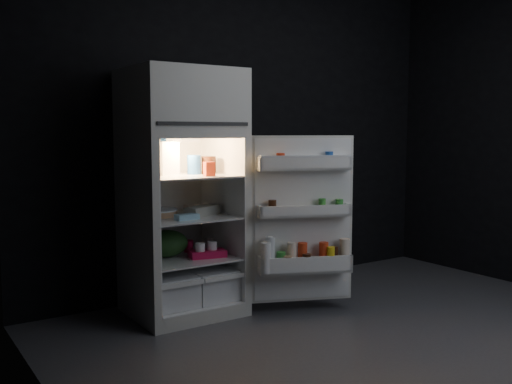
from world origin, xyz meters
TOP-DOWN VIEW (x-y plane):
  - floor at (0.00, 0.00)m, footprint 4.00×3.40m
  - wall_back at (0.00, 1.70)m, footprint 4.00×0.00m
  - wall_left at (-2.00, 0.00)m, footprint 0.00×3.40m
  - refrigerator at (-0.82, 1.32)m, footprint 0.76×0.71m
  - fridge_door at (-0.10, 0.80)m, footprint 0.74×0.45m
  - milk_jug at (-0.93, 1.37)m, footprint 0.20×0.20m
  - mayo_jar at (-0.72, 1.30)m, footprint 0.13×0.13m
  - jam_jar at (-0.61, 1.28)m, footprint 0.14×0.14m
  - amber_bottle at (-1.09, 1.39)m, footprint 0.10×0.10m
  - small_carton at (-0.72, 1.08)m, footprint 0.07×0.06m
  - egg_carton at (-0.70, 1.22)m, footprint 0.32×0.22m
  - pie at (-0.99, 1.39)m, footprint 0.32×0.32m
  - flat_package at (-0.88, 1.11)m, footprint 0.17×0.09m
  - wrapped_pkg at (-0.66, 1.45)m, footprint 0.12×0.11m
  - produce_bag at (-0.93, 1.34)m, footprint 0.34×0.29m
  - yogurt_tray at (-0.69, 1.17)m, footprint 0.29×0.19m
  - small_can_red at (-0.72, 1.40)m, footprint 0.09×0.09m
  - small_can_silver at (-0.54, 1.41)m, footprint 0.08×0.08m

SIDE VIEW (x-z plane):
  - floor at x=0.00m, z-range 0.00..0.00m
  - yogurt_tray at x=-0.69m, z-range 0.43..0.48m
  - small_can_red at x=-0.72m, z-range 0.43..0.52m
  - small_can_silver at x=-0.54m, z-range 0.43..0.52m
  - produce_bag at x=-0.93m, z-range 0.43..0.62m
  - fridge_door at x=-0.10m, z-range 0.07..1.29m
  - pie at x=-0.99m, z-range 0.73..0.77m
  - flat_package at x=-0.88m, z-range 0.73..0.77m
  - wrapped_pkg at x=-0.66m, z-range 0.73..0.78m
  - egg_carton at x=-0.70m, z-range 0.73..0.80m
  - refrigerator at x=-0.82m, z-range 0.07..1.85m
  - small_carton at x=-0.72m, z-range 1.03..1.13m
  - jam_jar at x=-0.61m, z-range 1.03..1.16m
  - mayo_jar at x=-0.72m, z-range 1.03..1.17m
  - amber_bottle at x=-1.09m, z-range 1.03..1.25m
  - milk_jug at x=-0.93m, z-range 1.03..1.27m
  - wall_back at x=0.00m, z-range 0.00..2.70m
  - wall_left at x=-2.00m, z-range 0.00..2.70m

